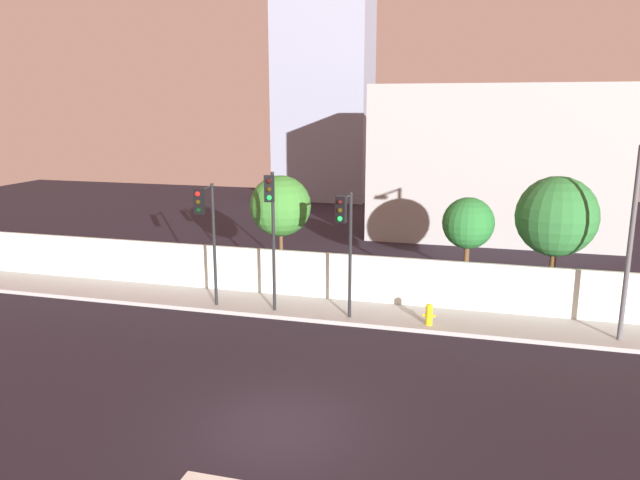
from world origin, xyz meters
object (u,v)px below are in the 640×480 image
Objects in this scene: traffic_light_right at (345,230)px; traffic_light_center at (271,214)px; fire_hydrant at (429,313)px; traffic_light_left at (206,221)px; roadside_tree_midleft at (468,224)px; street_lamp_curbside at (634,229)px; roadside_tree_midright at (557,217)px; roadside_tree_leftmost at (280,206)px.

traffic_light_center is at bearing -179.04° from traffic_light_right.
traffic_light_right reaches higher than fire_hydrant.
traffic_light_left is at bearing -175.88° from traffic_light_center.
roadside_tree_midleft is (1.09, 2.90, 2.65)m from fire_hydrant.
fire_hydrant is 0.18× the size of roadside_tree_midleft.
traffic_light_right is at bearing -177.08° from street_lamp_curbside.
traffic_light_right is 5.20m from roadside_tree_midleft.
roadside_tree_midright is (7.06, 3.34, 0.20)m from traffic_light_right.
roadside_tree_midright reaches higher than roadside_tree_midleft.
roadside_tree_leftmost is 0.94× the size of roadside_tree_midright.
traffic_light_center is 3.50m from roadside_tree_leftmost.
fire_hydrant is at bearing 4.77° from traffic_light_left.
traffic_light_right is 0.88× the size of roadside_tree_midright.
street_lamp_curbside is 8.13× the size of fire_hydrant.
roadside_tree_leftmost is at bearing 155.42° from fire_hydrant.
roadside_tree_leftmost reaches higher than roadside_tree_midleft.
street_lamp_curbside reaches higher than traffic_light_right.
roadside_tree_midright reaches higher than fire_hydrant.
traffic_light_left is 5.04m from traffic_light_right.
street_lamp_curbside reaches higher than fire_hydrant.
traffic_light_center is 7.45m from roadside_tree_midleft.
roadside_tree_midleft is at bearing 149.98° from street_lamp_curbside.
traffic_light_center reaches higher than roadside_tree_leftmost.
fire_hydrant is 0.16× the size of roadside_tree_leftmost.
traffic_light_center is 10.27m from roadside_tree_midright.
traffic_light_center is 6.44m from fire_hydrant.
traffic_light_left reaches higher than traffic_light_right.
traffic_light_left is at bearing -163.60° from roadside_tree_midright.
street_lamp_curbside is at bearing 2.76° from traffic_light_left.
roadside_tree_midright is at bearing 0.00° from roadside_tree_midleft.
traffic_light_right is 0.72× the size of street_lamp_curbside.
roadside_tree_leftmost is (-0.82, 3.39, -0.29)m from traffic_light_center.
traffic_light_center is 0.82× the size of street_lamp_curbside.
traffic_light_left is 0.91× the size of roadside_tree_midright.
traffic_light_right is (5.03, 0.22, -0.11)m from traffic_light_left.
street_lamp_curbside is 3.46m from roadside_tree_midright.
traffic_light_center is 2.66m from traffic_light_right.
roadside_tree_midright is (10.51, 0.00, 0.07)m from roadside_tree_leftmost.
traffic_light_left is 2.43m from traffic_light_center.
roadside_tree_midleft is at bearing 0.00° from roadside_tree_leftmost.
roadside_tree_midright reaches higher than traffic_light_right.
traffic_light_left is 9.70m from roadside_tree_midleft.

